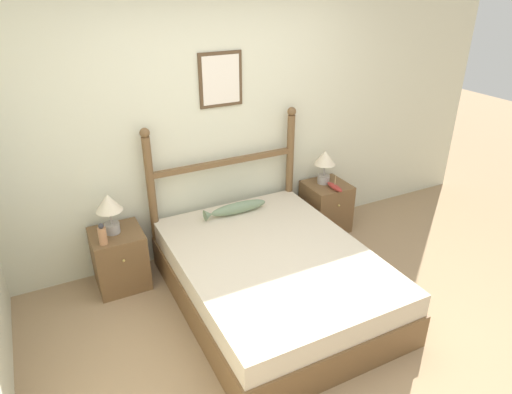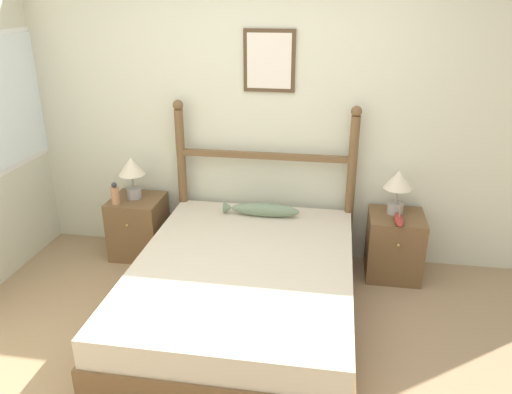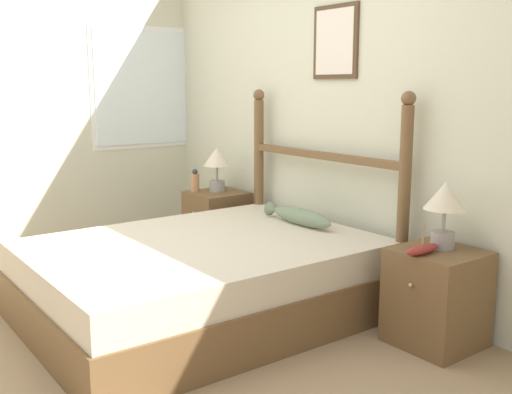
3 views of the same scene
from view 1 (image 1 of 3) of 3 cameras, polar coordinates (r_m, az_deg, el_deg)
name	(u,v)px [view 1 (image 1 of 3)]	position (r m, az deg, el deg)	size (l,w,h in m)	color
ground_plane	(316,344)	(3.74, 7.50, -17.70)	(16.00, 16.00, 0.00)	#9E7F5B
wall_back	(222,125)	(4.42, -4.21, 8.99)	(6.40, 0.08, 2.55)	beige
bed	(273,277)	(3.97, 2.15, -9.96)	(1.54, 2.05, 0.48)	brown
headboard	(225,180)	(4.48, -3.86, 2.15)	(1.56, 0.09, 1.39)	brown
nightstand_left	(120,259)	(4.32, -16.67, -7.40)	(0.44, 0.46, 0.54)	brown
nightstand_right	(326,206)	(5.07, 8.69, -1.18)	(0.44, 0.46, 0.54)	brown
table_lamp_left	(109,207)	(4.07, -17.91, -1.16)	(0.23, 0.23, 0.37)	gray
table_lamp_right	(325,161)	(4.88, 8.60, 4.49)	(0.23, 0.23, 0.37)	gray
bottle	(102,235)	(4.01, -18.64, -4.50)	(0.07, 0.07, 0.19)	tan
model_boat	(335,187)	(4.84, 9.81, 1.26)	(0.07, 0.25, 0.16)	maroon
fish_pillow	(236,208)	(4.40, -2.54, -1.44)	(0.64, 0.10, 0.12)	gray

